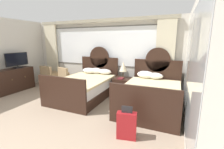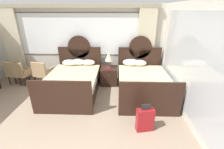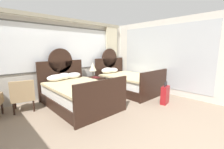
{
  "view_description": "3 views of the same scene",
  "coord_description": "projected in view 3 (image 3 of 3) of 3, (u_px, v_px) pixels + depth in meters",
  "views": [
    {
      "loc": [
        2.83,
        -1.14,
        1.87
      ],
      "look_at": [
        1.15,
        2.8,
        0.94
      ],
      "focal_mm": 24.76,
      "sensor_mm": 36.0,
      "label": 1
    },
    {
      "loc": [
        1.4,
        -1.3,
        2.49
      ],
      "look_at": [
        1.27,
        2.67,
        0.83
      ],
      "focal_mm": 24.82,
      "sensor_mm": 36.0,
      "label": 2
    },
    {
      "loc": [
        -2.1,
        -0.63,
        1.63
      ],
      "look_at": [
        1.36,
        3.09,
        0.77
      ],
      "focal_mm": 23.93,
      "sensor_mm": 36.0,
      "label": 3
    }
  ],
  "objects": [
    {
      "name": "book_on_nightstand",
      "position": [
        96.0,
        77.0,
        5.43
      ],
      "size": [
        0.18,
        0.26,
        0.03
      ],
      "color": "maroon",
      "rests_on": "nightstand_between_beds"
    },
    {
      "name": "nightstand_between_beds",
      "position": [
        94.0,
        85.0,
        5.59
      ],
      "size": [
        0.59,
        0.61,
        0.61
      ],
      "color": "black",
      "rests_on": "ground_plane"
    },
    {
      "name": "wall_back_window",
      "position": [
        57.0,
        55.0,
        5.05
      ],
      "size": [
        6.16,
        0.22,
        2.7
      ],
      "color": "beige",
      "rests_on": "ground_plane"
    },
    {
      "name": "armchair_by_window_left",
      "position": [
        23.0,
        95.0,
        3.91
      ],
      "size": [
        0.66,
        0.66,
        0.85
      ],
      "color": "tan",
      "rests_on": "ground_plane"
    },
    {
      "name": "bed_near_mirror",
      "position": [
        128.0,
        82.0,
        5.81
      ],
      "size": [
        1.54,
        2.27,
        1.66
      ],
      "color": "black",
      "rests_on": "ground_plane"
    },
    {
      "name": "bed_near_window",
      "position": [
        78.0,
        93.0,
        4.35
      ],
      "size": [
        1.54,
        2.27,
        1.66
      ],
      "color": "black",
      "rests_on": "ground_plane"
    },
    {
      "name": "table_lamp_on_nightstand",
      "position": [
        93.0,
        67.0,
        5.51
      ],
      "size": [
        0.27,
        0.27,
        0.56
      ],
      "color": "brown",
      "rests_on": "nightstand_between_beds"
    },
    {
      "name": "wall_right_mirror",
      "position": [
        170.0,
        57.0,
        5.37
      ],
      "size": [
        0.08,
        4.97,
        2.7
      ],
      "color": "beige",
      "rests_on": "ground_plane"
    },
    {
      "name": "suitcase_on_floor",
      "position": [
        165.0,
        95.0,
        4.5
      ],
      "size": [
        0.4,
        0.23,
        0.67
      ],
      "color": "maroon",
      "rests_on": "ground_plane"
    }
  ]
}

